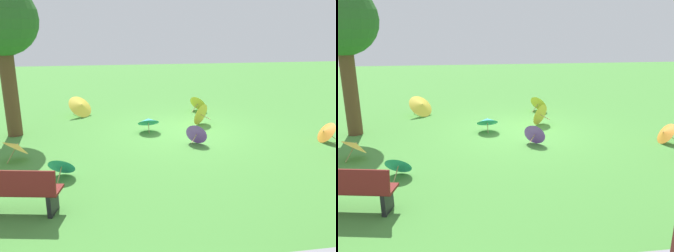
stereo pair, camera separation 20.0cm
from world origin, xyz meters
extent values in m
plane|color=#478C38|center=(0.00, 0.00, 0.00)|extent=(40.00, 40.00, 0.00)
cube|color=maroon|center=(3.90, 4.41, 0.45)|extent=(1.66, 0.73, 0.05)
cube|color=maroon|center=(3.93, 4.61, 0.68)|extent=(1.59, 0.40, 0.45)
cube|color=black|center=(3.27, 4.53, 0.23)|extent=(0.15, 0.41, 0.45)
cylinder|color=brown|center=(5.16, -0.47, 1.41)|extent=(0.44, 0.44, 2.82)
sphere|color=#286023|center=(5.16, -0.47, 3.44)|extent=(2.06, 2.06, 2.06)
cylinder|color=tan|center=(-0.92, -0.55, 0.31)|extent=(0.29, 0.30, 0.13)
cone|color=yellow|center=(-0.74, -0.73, 0.38)|extent=(0.77, 0.76, 0.76)
sphere|color=tan|center=(-0.70, -0.78, 0.40)|extent=(0.06, 0.06, 0.04)
cylinder|color=tan|center=(-4.12, 1.65, 0.17)|extent=(0.37, 0.05, 0.24)
cone|color=orange|center=(-3.90, 1.63, 0.31)|extent=(0.50, 0.70, 0.62)
sphere|color=tan|center=(-3.86, 1.63, 0.34)|extent=(0.05, 0.04, 0.05)
cylinder|color=tan|center=(-1.02, -2.51, 0.17)|extent=(0.33, 0.30, 0.28)
cone|color=yellow|center=(-1.22, -2.69, 0.34)|extent=(0.85, 0.87, 0.68)
sphere|color=tan|center=(-1.27, -2.73, 0.38)|extent=(0.06, 0.06, 0.05)
cylinder|color=tan|center=(-0.07, 1.40, 0.23)|extent=(0.23, 0.32, 0.16)
cone|color=purple|center=(-0.20, 1.21, 0.31)|extent=(0.70, 0.61, 0.62)
sphere|color=tan|center=(-0.23, 1.17, 0.33)|extent=(0.06, 0.06, 0.05)
cylinder|color=tan|center=(3.35, 3.13, 0.13)|extent=(0.10, 0.31, 0.26)
cone|color=teal|center=(3.30, 2.95, 0.29)|extent=(0.70, 0.60, 0.54)
sphere|color=tan|center=(3.29, 2.91, 0.33)|extent=(0.05, 0.06, 0.05)
cylinder|color=tan|center=(1.05, -0.05, 0.15)|extent=(0.03, 0.19, 0.31)
cone|color=teal|center=(1.06, -0.17, 0.37)|extent=(0.70, 0.69, 0.46)
sphere|color=tan|center=(1.06, -0.21, 0.43)|extent=(0.04, 0.05, 0.05)
cylinder|color=tan|center=(4.67, 1.87, 0.18)|extent=(0.23, 0.17, 0.35)
cone|color=yellow|center=(4.54, 1.78, 0.39)|extent=(0.88, 0.89, 0.48)
sphere|color=tan|center=(4.51, 1.76, 0.44)|extent=(0.06, 0.06, 0.05)
cylinder|color=tan|center=(3.51, -2.68, 0.18)|extent=(0.32, 0.31, 0.37)
cone|color=yellow|center=(3.32, -2.50, 0.41)|extent=(1.16, 1.17, 0.79)
sphere|color=tan|center=(3.28, -2.46, 0.46)|extent=(0.06, 0.06, 0.05)
camera|label=1|loc=(2.09, 10.37, 3.27)|focal=37.02mm
camera|label=2|loc=(1.90, 10.40, 3.27)|focal=37.02mm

